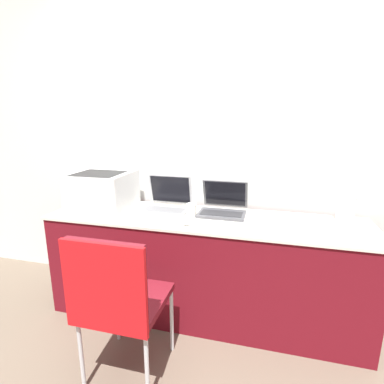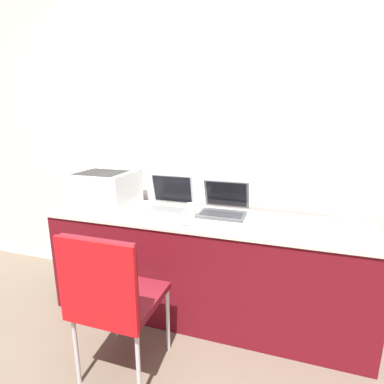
{
  "view_description": "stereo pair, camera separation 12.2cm",
  "coord_description": "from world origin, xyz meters",
  "views": [
    {
      "loc": [
        0.44,
        -1.74,
        1.5
      ],
      "look_at": [
        -0.1,
        0.31,
        0.97
      ],
      "focal_mm": 28.0,
      "sensor_mm": 36.0,
      "label": 1
    },
    {
      "loc": [
        0.56,
        -1.71,
        1.5
      ],
      "look_at": [
        -0.1,
        0.31,
        0.97
      ],
      "focal_mm": 28.0,
      "sensor_mm": 36.0,
      "label": 2
    }
  ],
  "objects": [
    {
      "name": "printer",
      "position": [
        -0.85,
        0.33,
        0.95
      ],
      "size": [
        0.46,
        0.42,
        0.29
      ],
      "color": "silver",
      "rests_on": "table"
    },
    {
      "name": "coffee_cup",
      "position": [
        -0.1,
        0.3,
        0.84
      ],
      "size": [
        0.08,
        0.08,
        0.1
      ],
      "color": "white",
      "rests_on": "table"
    },
    {
      "name": "laptop_left",
      "position": [
        -0.33,
        0.41,
        0.85
      ],
      "size": [
        0.36,
        0.32,
        0.26
      ],
      "color": "#B7B7BC",
      "rests_on": "table"
    },
    {
      "name": "ground_plane",
      "position": [
        0.0,
        0.0,
        0.0
      ],
      "size": [
        14.0,
        14.0,
        0.0
      ],
      "primitive_type": "plane",
      "color": "#6B5B4C"
    },
    {
      "name": "mouse",
      "position": [
        -0.08,
        0.1,
        0.81
      ],
      "size": [
        0.06,
        0.04,
        0.03
      ],
      "color": "silver",
      "rests_on": "table"
    },
    {
      "name": "table",
      "position": [
        0.0,
        0.29,
        0.4
      ],
      "size": [
        2.32,
        0.59,
        0.79
      ],
      "color": "maroon",
      "rests_on": "ground_plane"
    },
    {
      "name": "metal_pitcher",
      "position": [
        0.97,
        0.47,
        0.89
      ],
      "size": [
        0.12,
        0.12,
        0.23
      ],
      "color": "silver",
      "rests_on": "table"
    },
    {
      "name": "laptop_right",
      "position": [
        0.11,
        0.43,
        0.84
      ],
      "size": [
        0.35,
        0.32,
        0.24
      ],
      "color": "#4C4C51",
      "rests_on": "table"
    },
    {
      "name": "external_keyboard",
      "position": [
        -0.37,
        0.13,
        0.8
      ],
      "size": [
        0.43,
        0.17,
        0.02
      ],
      "color": "silver",
      "rests_on": "table"
    },
    {
      "name": "chair",
      "position": [
        -0.31,
        -0.48,
        0.58
      ],
      "size": [
        0.45,
        0.47,
        0.93
      ],
      "color": "maroon",
      "rests_on": "ground_plane"
    },
    {
      "name": "wall_back",
      "position": [
        0.0,
        0.68,
        1.3
      ],
      "size": [
        8.0,
        0.05,
        2.6
      ],
      "color": "silver",
      "rests_on": "ground_plane"
    }
  ]
}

